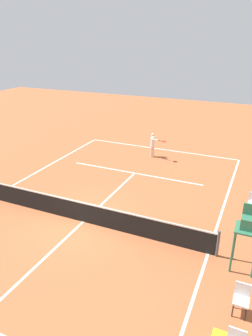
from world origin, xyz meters
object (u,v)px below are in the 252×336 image
Objects in this scene: player_serving at (153,143)px; umpire_chair at (248,228)px; tennis_ball at (172,167)px; courtside_chair_far at (242,298)px.

player_serving is 11.21m from umpire_chair.
courtside_chair_far reaches higher than tennis_ball.
courtside_chair_far is (-6.66, 11.14, -0.42)m from player_serving.
player_serving is 2.39m from tennis_ball.
player_serving reaches higher than courtside_chair_far.
courtside_chair_far is (-4.93, 9.77, 0.50)m from tennis_ball.
umpire_chair is (-4.79, 7.73, 1.57)m from tennis_ball.
tennis_ball is 0.07× the size of courtside_chair_far.
player_serving is 12.99m from courtside_chair_far.
player_serving is at bearing -59.14° from courtside_chair_far.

